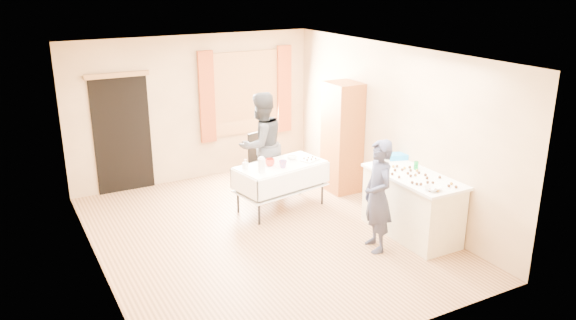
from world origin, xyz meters
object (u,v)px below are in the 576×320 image
counter (412,205)px  woman (261,145)px  chair (263,169)px  cabinet (342,138)px  party_table (281,182)px  girl (378,196)px

counter → woman: bearing=116.7°
chair → woman: (-0.23, -0.45, 0.61)m
cabinet → party_table: size_ratio=1.24×
party_table → chair: 1.17m
party_table → counter: bearing=-64.9°
cabinet → woman: cabinet is taller
chair → girl: 3.04m
cabinet → girl: cabinet is taller
counter → chair: bearing=108.9°
counter → girl: girl is taller
cabinet → counter: (-0.10, -1.96, -0.49)m
counter → girl: size_ratio=0.98×
counter → chair: size_ratio=1.64×
cabinet → girl: size_ratio=1.22×
counter → girl: 0.80m
party_table → girl: size_ratio=0.98×
party_table → chair: size_ratio=1.64×
party_table → woman: size_ratio=0.86×
cabinet → chair: (-1.08, 0.90, -0.67)m
party_table → girl: (0.49, -1.85, 0.33)m
chair → woman: woman is taller
chair → woman: 0.79m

